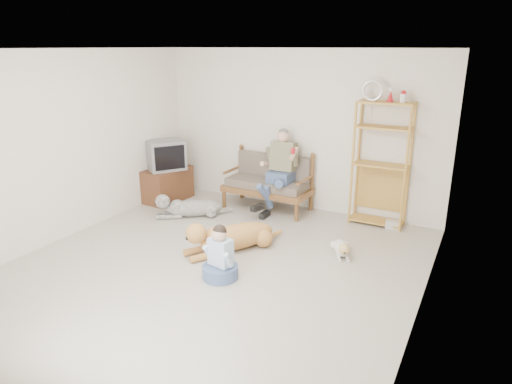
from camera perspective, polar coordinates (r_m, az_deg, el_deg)
The scene contains 16 objects.
floor at distance 5.96m, azimuth -5.51°, elevation -9.54°, with size 5.50×5.50×0.00m, color beige.
ceiling at distance 5.30m, azimuth -6.40°, elevation 17.38°, with size 5.50×5.50×0.00m, color white.
wall_back at distance 7.86m, azimuth 5.23°, elevation 7.63°, with size 5.00×5.00×0.00m, color beige.
wall_left at distance 7.13m, azimuth -23.03°, elevation 5.24°, with size 5.50×5.50×0.00m, color beige.
wall_right at distance 4.64m, azimuth 20.86°, elevation -0.71°, with size 5.50×5.50×0.00m, color beige.
loveseat at distance 7.93m, azimuth 1.63°, elevation 1.37°, with size 1.52×0.74×0.95m.
man at distance 7.60m, azimuth 2.53°, elevation 1.97°, with size 0.54×0.78×1.26m.
etagere at distance 7.32m, azimuth 15.33°, elevation 3.46°, with size 0.86×0.38×2.25m.
book_stack at distance 7.45m, azimuth 16.63°, elevation -3.94°, with size 0.20×0.15×0.13m, color silver.
tv_stand at distance 8.54m, azimuth -11.03°, elevation 0.95°, with size 0.58×0.94×0.60m.
crt_tv at distance 8.36m, azimuth -11.21°, elevation 4.56°, with size 0.78×0.81×0.52m.
wall_outlet at distance 8.63m, azimuth -2.69°, elevation 1.44°, with size 0.12×0.02×0.08m, color white.
golden_retriever at distance 6.37m, azimuth -3.37°, elevation -5.61°, with size 0.98×1.44×0.49m.
shaggy_dog at distance 7.69m, azimuth -8.62°, elevation -1.90°, with size 1.10×0.90×0.40m.
terrier at distance 6.36m, azimuth 10.69°, elevation -6.95°, with size 0.36×0.59×0.24m.
child at distance 5.64m, azimuth -4.49°, elevation -8.35°, with size 0.44×0.44×0.70m.
Camera 1 is at (2.94, -4.41, 2.73)m, focal length 32.00 mm.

